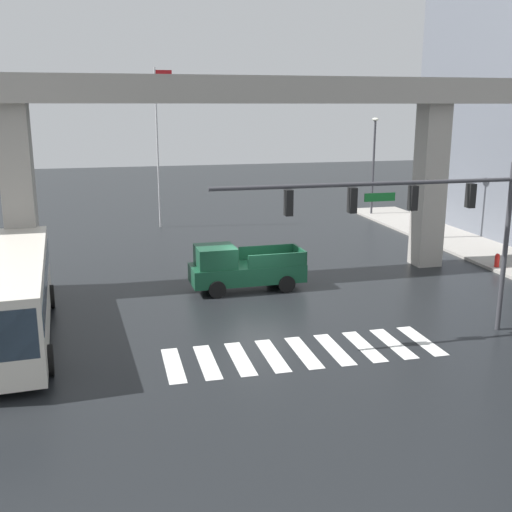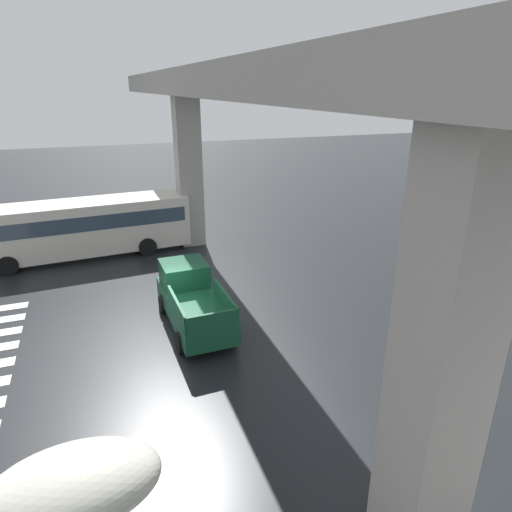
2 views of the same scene
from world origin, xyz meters
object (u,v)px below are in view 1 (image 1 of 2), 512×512
(pickup_truck, at_px, (241,268))
(fire_hydrant, at_px, (497,261))
(traffic_signal_mast, at_px, (416,210))
(city_bus, at_px, (10,291))
(street_lamp_far_north, at_px, (374,155))
(flagpole, at_px, (159,137))
(street_lamp_mid_block, at_px, (437,166))

(pickup_truck, relative_size, fire_hydrant, 6.05)
(traffic_signal_mast, height_order, fire_hydrant, traffic_signal_mast)
(city_bus, relative_size, street_lamp_far_north, 1.51)
(pickup_truck, distance_m, flagpole, 16.52)
(fire_hydrant, distance_m, flagpole, 22.50)
(pickup_truck, relative_size, city_bus, 0.47)
(pickup_truck, xyz_separation_m, flagpole, (-2.10, 15.58, 5.06))
(city_bus, height_order, fire_hydrant, city_bus)
(traffic_signal_mast, xyz_separation_m, flagpole, (-6.65, 22.83, 1.38))
(pickup_truck, height_order, flagpole, flagpole)
(traffic_signal_mast, relative_size, fire_hydrant, 12.81)
(pickup_truck, height_order, traffic_signal_mast, traffic_signal_mast)
(street_lamp_far_north, height_order, fire_hydrant, street_lamp_far_north)
(pickup_truck, bearing_deg, traffic_signal_mast, -57.89)
(pickup_truck, distance_m, city_bus, 9.95)
(street_lamp_far_north, height_order, flagpole, flagpole)
(street_lamp_mid_block, bearing_deg, flagpole, 152.65)
(flagpole, bearing_deg, city_bus, -110.26)
(traffic_signal_mast, bearing_deg, fire_hydrant, 40.32)
(city_bus, relative_size, traffic_signal_mast, 1.00)
(pickup_truck, distance_m, street_lamp_far_north, 21.68)
(street_lamp_mid_block, distance_m, street_lamp_far_north, 8.99)
(pickup_truck, xyz_separation_m, fire_hydrant, (13.36, 0.23, -0.56))
(city_bus, xyz_separation_m, street_lamp_mid_block, (22.97, 11.07, 2.83))
(flagpole, bearing_deg, traffic_signal_mast, -73.77)
(street_lamp_mid_block, height_order, fire_hydrant, street_lamp_mid_block)
(traffic_signal_mast, height_order, street_lamp_far_north, street_lamp_far_north)
(street_lamp_mid_block, bearing_deg, fire_hydrant, -93.20)
(city_bus, relative_size, fire_hydrant, 12.87)
(city_bus, height_order, traffic_signal_mast, traffic_signal_mast)
(street_lamp_far_north, xyz_separation_m, fire_hydrant, (-0.40, -16.14, -4.13))
(traffic_signal_mast, xyz_separation_m, street_lamp_far_north, (9.21, 23.62, -0.11))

